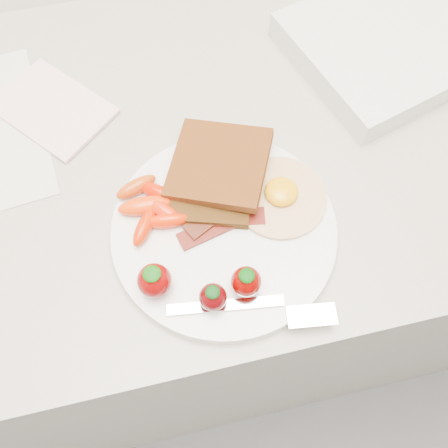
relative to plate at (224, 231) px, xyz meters
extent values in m
cube|color=gray|center=(0.00, 0.14, -0.46)|extent=(2.00, 0.60, 0.90)
cylinder|color=white|center=(0.00, 0.00, 0.00)|extent=(0.27, 0.27, 0.02)
cube|color=black|center=(0.00, 0.05, 0.02)|extent=(0.12, 0.12, 0.01)
cube|color=#471809|center=(0.01, 0.08, 0.03)|extent=(0.15, 0.15, 0.03)
cylinder|color=beige|center=(0.08, 0.02, 0.01)|extent=(0.15, 0.15, 0.01)
ellipsoid|color=#F09F0A|center=(0.08, 0.03, 0.02)|extent=(0.05, 0.05, 0.02)
cube|color=#3B0206|center=(-0.01, 0.00, 0.01)|extent=(0.09, 0.04, 0.00)
cube|color=#510B09|center=(0.01, 0.01, 0.01)|extent=(0.09, 0.04, 0.00)
cube|color=black|center=(0.00, 0.02, 0.02)|extent=(0.09, 0.06, 0.00)
ellipsoid|color=#E83907|center=(-0.09, 0.04, 0.02)|extent=(0.07, 0.03, 0.02)
ellipsoid|color=red|center=(-0.07, 0.04, 0.02)|extent=(0.05, 0.05, 0.02)
ellipsoid|color=red|center=(-0.09, 0.02, 0.02)|extent=(0.04, 0.05, 0.02)
ellipsoid|color=red|center=(-0.07, 0.06, 0.02)|extent=(0.05, 0.05, 0.02)
ellipsoid|color=#B83E0B|center=(-0.09, 0.07, 0.02)|extent=(0.06, 0.04, 0.02)
ellipsoid|color=red|center=(-0.06, 0.02, 0.02)|extent=(0.05, 0.02, 0.02)
ellipsoid|color=#6E0303|center=(-0.09, -0.05, 0.03)|extent=(0.04, 0.04, 0.04)
ellipsoid|color=#0D4909|center=(-0.09, -0.05, 0.05)|extent=(0.02, 0.02, 0.01)
ellipsoid|color=#490205|center=(-0.03, -0.09, 0.03)|extent=(0.03, 0.03, 0.03)
ellipsoid|color=black|center=(-0.03, -0.09, 0.04)|extent=(0.02, 0.02, 0.01)
ellipsoid|color=#670200|center=(0.01, -0.08, 0.03)|extent=(0.03, 0.03, 0.04)
ellipsoid|color=#054007|center=(0.01, -0.08, 0.05)|extent=(0.02, 0.02, 0.01)
cube|color=silver|center=(-0.02, -0.09, 0.01)|extent=(0.13, 0.03, 0.00)
cube|color=silver|center=(0.07, -0.13, 0.01)|extent=(0.06, 0.03, 0.00)
cube|color=#F5C7CA|center=(-0.19, 0.24, 0.00)|extent=(0.18, 0.19, 0.01)
cube|color=silver|center=(0.31, 0.24, 0.01)|extent=(0.35, 0.31, 0.04)
camera|label=1|loc=(-0.06, -0.25, 0.55)|focal=40.00mm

